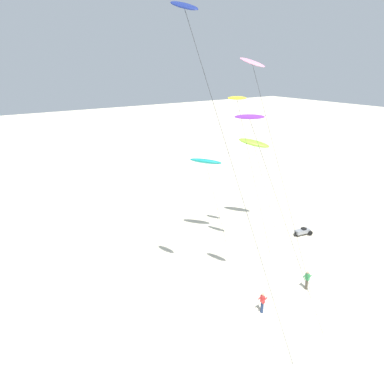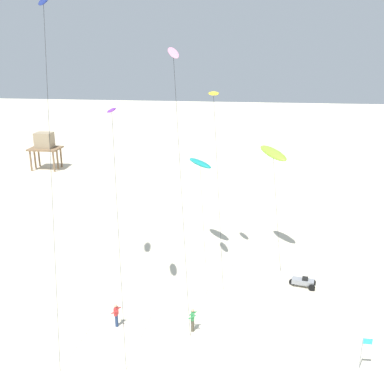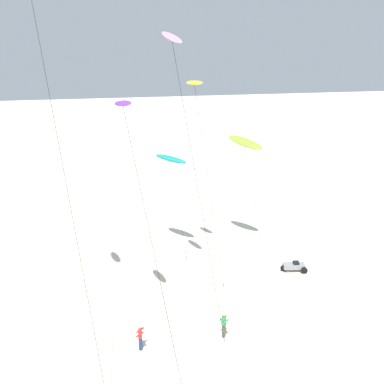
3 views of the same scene
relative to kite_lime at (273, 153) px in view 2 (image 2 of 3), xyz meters
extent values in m
plane|color=beige|center=(-5.94, -15.11, -9.41)|extent=(260.00, 260.00, 0.00)
ellipsoid|color=#8CD833|center=(0.00, 0.01, 0.02)|extent=(2.84, 3.33, 1.32)
cylinder|color=#262626|center=(0.49, -1.55, -4.79)|extent=(1.01, 3.14, 9.26)
ellipsoid|color=pink|center=(-7.31, -6.79, 8.23)|extent=(1.39, 2.10, 0.99)
cylinder|color=#262626|center=(-6.35, -9.86, -0.63)|extent=(1.95, 6.16, 17.58)
ellipsoid|color=teal|center=(-6.25, 0.28, -1.12)|extent=(2.87, 3.25, 0.77)
cylinder|color=#262626|center=(-5.84, -1.03, -5.36)|extent=(0.86, 2.66, 8.12)
ellipsoid|color=purple|center=(-10.67, -10.30, 4.84)|extent=(1.18, 2.44, 0.56)
cylinder|color=#262626|center=(-9.68, -13.45, -2.33)|extent=(2.01, 6.33, 14.18)
ellipsoid|color=navy|center=(-15.03, -9.12, 11.30)|extent=(1.24, 2.09, 0.96)
cylinder|color=#262626|center=(-13.76, -13.16, 0.90)|extent=(2.57, 8.11, 20.64)
ellipsoid|color=yellow|center=(-4.92, -2.53, 5.17)|extent=(1.32, 1.96, 0.45)
cylinder|color=#262626|center=(-4.26, -4.64, -2.17)|extent=(1.35, 4.24, 14.49)
cylinder|color=#4C4738|center=(-5.30, -12.36, -8.97)|extent=(0.22, 0.22, 0.88)
cube|color=#338C4C|center=(-5.30, -12.36, -8.24)|extent=(0.21, 0.35, 0.58)
sphere|color=tan|center=(-5.30, -12.36, -7.84)|extent=(0.20, 0.20, 0.20)
cylinder|color=#338C4C|center=(-5.30, -12.58, -8.19)|extent=(0.50, 0.10, 0.39)
cylinder|color=#338C4C|center=(-5.29, -12.14, -8.19)|extent=(0.50, 0.10, 0.39)
cylinder|color=navy|center=(-10.46, -12.45, -8.97)|extent=(0.22, 0.22, 0.88)
cube|color=red|center=(-10.46, -12.45, -8.24)|extent=(0.26, 0.37, 0.58)
sphere|color=tan|center=(-10.46, -12.45, -7.84)|extent=(0.20, 0.20, 0.20)
cylinder|color=red|center=(-10.50, -12.67, -8.19)|extent=(0.51, 0.18, 0.39)
cylinder|color=red|center=(-10.42, -12.24, -8.19)|extent=(0.51, 0.18, 0.39)
cylinder|color=#846647|center=(-34.46, 24.57, -7.87)|extent=(0.28, 0.28, 3.08)
cylinder|color=#846647|center=(-30.85, 24.57, -7.87)|extent=(0.28, 0.28, 3.08)
cylinder|color=#846647|center=(-34.46, 27.32, -7.87)|extent=(0.28, 0.28, 3.08)
cylinder|color=#846647|center=(-30.85, 27.32, -7.87)|extent=(0.28, 0.28, 3.08)
cylinder|color=#846647|center=(-34.46, 25.94, -7.87)|extent=(0.28, 0.28, 3.08)
cylinder|color=#846647|center=(-30.85, 25.94, -7.87)|extent=(0.28, 0.28, 3.08)
cube|color=#846647|center=(-32.65, 25.94, -6.21)|extent=(4.50, 3.44, 0.24)
cube|color=#9E896B|center=(-32.65, 25.94, -4.94)|extent=(2.48, 2.06, 2.30)
cube|color=gray|center=(2.57, -5.44, -8.97)|extent=(1.80, 1.00, 0.36)
cube|color=black|center=(2.72, -5.47, -8.69)|extent=(0.51, 0.51, 0.20)
cylinder|color=black|center=(1.77, -5.29, -9.15)|extent=(0.53, 0.21, 0.52)
cylinder|color=black|center=(3.19, -6.02, -9.15)|extent=(0.53, 0.21, 0.52)
cylinder|color=black|center=(3.36, -5.13, -9.15)|extent=(0.53, 0.21, 0.52)
cylinder|color=gray|center=(4.90, -14.75, -8.36)|extent=(0.05, 0.05, 2.10)
cube|color=#33BFE0|center=(5.18, -14.75, -7.51)|extent=(0.52, 0.03, 0.36)
camera|label=1|loc=(-28.20, -28.78, 8.36)|focal=35.23mm
camera|label=2|loc=(-2.04, -38.08, 8.76)|focal=42.58mm
camera|label=3|loc=(-12.41, -35.05, 8.00)|focal=42.24mm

